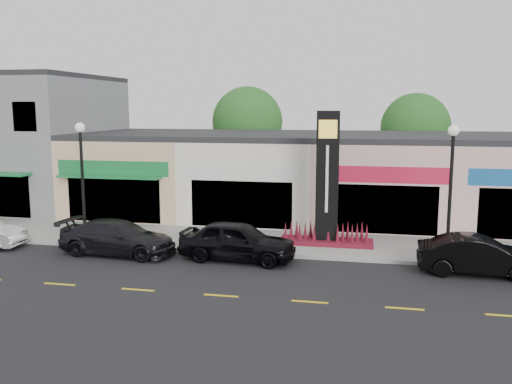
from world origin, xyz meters
The scene contains 16 objects.
ground centered at (0.00, 0.00, 0.00)m, with size 120.00×120.00×0.00m, color black.
sidewalk centered at (0.00, 4.35, 0.07)m, with size 52.00×4.30×0.15m, color gray.
curb centered at (0.00, 2.10, 0.07)m, with size 52.00×0.20×0.15m, color gray.
building_grey_2story centered at (-18.00, 11.48, 4.14)m, with size 12.00×10.95×8.30m.
shop_beige centered at (-8.50, 11.46, 2.40)m, with size 7.00×10.85×4.80m.
shop_cream centered at (-1.50, 11.47, 2.40)m, with size 7.00×10.01×4.80m.
shop_pink_w centered at (5.50, 11.47, 2.40)m, with size 7.00×10.01×4.80m.
shop_pink_e centered at (12.50, 11.47, 2.40)m, with size 7.00×10.01×4.80m.
tree_rear_west centered at (-4.00, 19.50, 5.22)m, with size 5.20×5.20×7.83m.
tree_rear_mid centered at (8.00, 19.50, 4.88)m, with size 4.80×4.80×7.29m.
lamp_west_near centered at (-8.00, 2.50, 3.48)m, with size 0.44×0.44×5.47m.
lamp_east_near centered at (8.00, 2.50, 3.48)m, with size 0.44×0.44×5.47m.
pylon_sign centered at (3.00, 4.20, 2.27)m, with size 4.20×1.30×6.00m.
car_dark_sedan centered at (-5.73, 1.19, 0.74)m, with size 5.11×2.08×1.48m, color black.
car_black_sedan centered at (-0.45, 1.32, 0.83)m, with size 4.85×1.95×1.65m, color black.
car_black_conv centered at (8.97, 1.20, 0.74)m, with size 4.50×1.57×1.48m, color black.
Camera 1 is at (4.64, -19.93, 6.29)m, focal length 38.00 mm.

